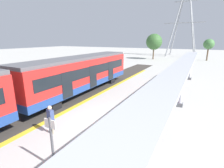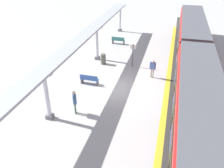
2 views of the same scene
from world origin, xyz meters
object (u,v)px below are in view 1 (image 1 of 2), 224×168
at_px(canopy_pillar_third, 182,85).
at_px(canopy_pillar_fourth, 191,67).
at_px(passenger_waiting_near_edge, 50,116).
at_px(train_far_carriage, 82,74).
at_px(platform_info_sign, 52,138).
at_px(passenger_by_the_benches, 160,94).
at_px(bench_near_end, 150,126).

height_order(canopy_pillar_third, canopy_pillar_fourth, same).
bearing_deg(canopy_pillar_third, passenger_waiting_near_edge, -127.74).
height_order(train_far_carriage, passenger_waiting_near_edge, train_far_carriage).
distance_m(platform_info_sign, passenger_by_the_benches, 8.60).
xyz_separation_m(train_far_carriage, platform_info_sign, (5.24, -8.69, -0.50)).
height_order(canopy_pillar_fourth, bench_near_end, canopy_pillar_fourth).
height_order(train_far_carriage, bench_near_end, train_far_carriage).
bearing_deg(canopy_pillar_third, train_far_carriage, -176.62).
height_order(platform_info_sign, passenger_waiting_near_edge, platform_info_sign).
bearing_deg(passenger_by_the_benches, train_far_carriage, 176.86).
relative_size(canopy_pillar_third, passenger_by_the_benches, 1.95).
height_order(canopy_pillar_fourth, platform_info_sign, canopy_pillar_fourth).
relative_size(canopy_pillar_fourth, platform_info_sign, 1.51).
xyz_separation_m(canopy_pillar_third, canopy_pillar_fourth, (0.00, 10.09, 0.00)).
relative_size(train_far_carriage, bench_near_end, 9.17).
distance_m(train_far_carriage, bench_near_end, 9.21).
relative_size(canopy_pillar_fourth, passenger_by_the_benches, 1.95).
xyz_separation_m(passenger_waiting_near_edge, passenger_by_the_benches, (4.35, 6.48, 0.05)).
xyz_separation_m(platform_info_sign, passenger_by_the_benches, (2.30, 8.28, -0.26)).
relative_size(canopy_pillar_third, platform_info_sign, 1.51).
relative_size(platform_info_sign, passenger_by_the_benches, 1.29).
bearing_deg(train_far_carriage, canopy_pillar_third, 3.38).
bearing_deg(bench_near_end, canopy_pillar_fourth, 86.32).
height_order(canopy_pillar_third, passenger_by_the_benches, canopy_pillar_third).
xyz_separation_m(train_far_carriage, canopy_pillar_third, (8.94, 0.53, -0.15)).
xyz_separation_m(canopy_pillar_fourth, platform_info_sign, (-3.70, -19.31, -0.36)).
height_order(train_far_carriage, passenger_by_the_benches, train_far_carriage).
height_order(platform_info_sign, passenger_by_the_benches, platform_info_sign).
distance_m(passenger_waiting_near_edge, passenger_by_the_benches, 7.81).
relative_size(canopy_pillar_third, passenger_waiting_near_edge, 2.03).
height_order(bench_near_end, platform_info_sign, platform_info_sign).
height_order(train_far_carriage, canopy_pillar_fourth, train_far_carriage).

